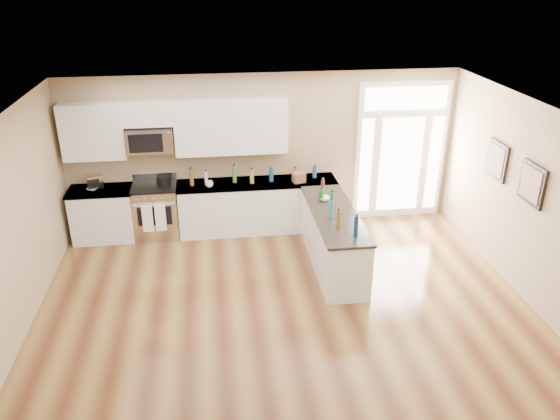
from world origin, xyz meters
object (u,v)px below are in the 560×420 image
object	(u,v)px
kitchen_range	(156,211)
stockpot	(163,180)
peninsula_cabinet	(333,241)
toaster_oven	(95,181)

from	to	relation	value
kitchen_range	stockpot	world-z (taller)	stockpot
peninsula_cabinet	kitchen_range	bearing A→B (deg)	153.36
peninsula_cabinet	toaster_oven	size ratio (longest dim) A/B	8.85
peninsula_cabinet	kitchen_range	size ratio (longest dim) A/B	2.15
kitchen_range	toaster_oven	world-z (taller)	toaster_oven
peninsula_cabinet	toaster_oven	xyz separation A→B (m)	(-3.89, 1.55, 0.62)
toaster_oven	peninsula_cabinet	bearing A→B (deg)	-40.51
kitchen_range	toaster_oven	size ratio (longest dim) A/B	4.12
peninsula_cabinet	stockpot	distance (m)	3.15
kitchen_range	toaster_oven	distance (m)	1.16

